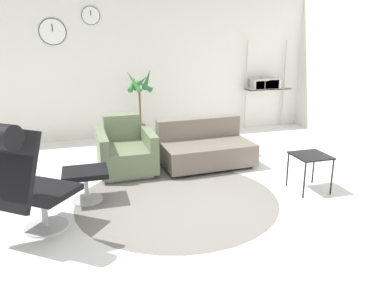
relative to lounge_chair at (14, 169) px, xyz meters
name	(u,v)px	position (x,y,z in m)	size (l,w,h in m)	color
ground_plane	(173,198)	(1.58, 0.55, -0.73)	(12.00, 12.00, 0.00)	white
wall_back	(132,62)	(1.58, 3.64, 0.67)	(12.00, 0.09, 2.80)	silver
round_rug	(177,199)	(1.63, 0.51, -0.73)	(2.38, 2.38, 0.01)	slate
lounge_chair	(14,169)	(0.00, 0.00, 0.00)	(0.99, 1.04, 1.21)	#BCBCC1
ottoman	(86,177)	(0.60, 0.79, -0.44)	(0.51, 0.43, 0.38)	#BCBCC1
armchair_red	(126,152)	(1.17, 1.68, -0.46)	(0.78, 0.92, 0.76)	silver
couch_low	(205,149)	(2.34, 1.61, -0.49)	(1.36, 0.91, 0.66)	black
side_table	(311,159)	(3.27, 0.31, -0.32)	(0.42, 0.42, 0.47)	black
potted_plant	(141,111)	(1.64, 3.18, -0.17)	(0.51, 0.50, 1.34)	silver
shelf_unit	(266,85)	(4.24, 3.41, 0.17)	(0.92, 0.28, 1.78)	#BCBCC1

